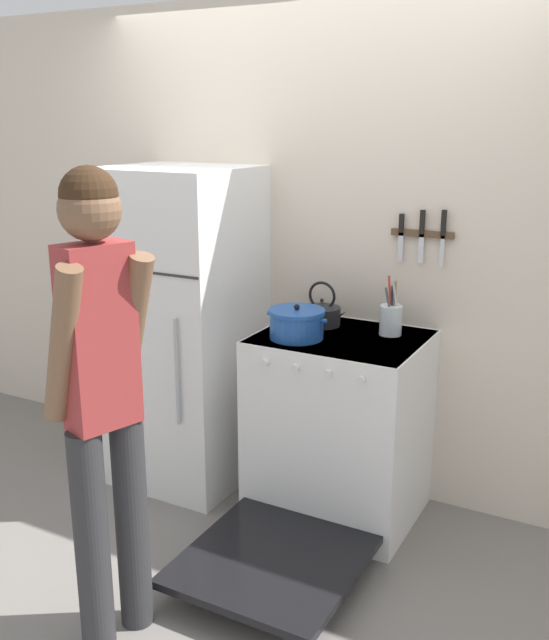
{
  "coord_description": "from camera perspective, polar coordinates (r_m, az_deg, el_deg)",
  "views": [
    {
      "loc": [
        1.57,
        -3.36,
        1.94
      ],
      "look_at": [
        0.01,
        -0.47,
        1.02
      ],
      "focal_mm": 40.0,
      "sensor_mm": 36.0,
      "label": 1
    }
  ],
  "objects": [
    {
      "name": "stove_range",
      "position": [
        3.57,
        4.94,
        -8.72
      ],
      "size": [
        0.79,
        1.41,
        0.94
      ],
      "color": "white",
      "rests_on": "ground_plane"
    },
    {
      "name": "dutch_oven_pot",
      "position": [
        3.38,
        1.78,
        -0.29
      ],
      "size": [
        0.31,
        0.27,
        0.17
      ],
      "color": "#1E4C9E",
      "rests_on": "stove_range"
    },
    {
      "name": "ground_plane",
      "position": [
        4.19,
        2.97,
        -11.89
      ],
      "size": [
        14.0,
        14.0,
        0.0
      ],
      "primitive_type": "plane",
      "color": "slate"
    },
    {
      "name": "refrigerator",
      "position": [
        3.89,
        -7.48,
        -0.6
      ],
      "size": [
        0.73,
        0.71,
        1.71
      ],
      "color": "white",
      "rests_on": "ground_plane"
    },
    {
      "name": "wall_back",
      "position": [
        3.8,
        3.44,
        5.61
      ],
      "size": [
        10.0,
        0.06,
        2.55
      ],
      "color": "beige",
      "rests_on": "ground_plane"
    },
    {
      "name": "utensil_jar",
      "position": [
        3.48,
        9.3,
        0.09
      ],
      "size": [
        0.11,
        0.11,
        0.29
      ],
      "color": "silver",
      "rests_on": "stove_range"
    },
    {
      "name": "person",
      "position": [
        2.61,
        -13.62,
        -5.22
      ],
      "size": [
        0.36,
        0.42,
        1.8
      ],
      "rotation": [
        0.0,
        0.0,
        1.26
      ],
      "color": "#2D2D30",
      "rests_on": "ground_plane"
    },
    {
      "name": "wall_knife_strip",
      "position": [
        3.53,
        11.77,
        6.95
      ],
      "size": [
        0.31,
        0.03,
        0.27
      ],
      "color": "brown"
    },
    {
      "name": "tea_kettle",
      "position": [
        3.6,
        3.83,
        0.58
      ],
      "size": [
        0.24,
        0.19,
        0.23
      ],
      "color": "black",
      "rests_on": "stove_range"
    }
  ]
}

